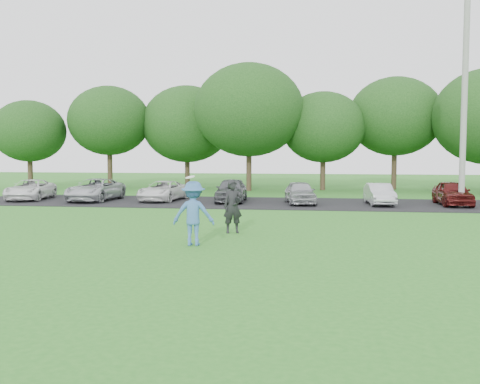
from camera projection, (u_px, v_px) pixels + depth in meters
The scene contains 7 objects.
ground at pixel (222, 248), 14.94m from camera, with size 100.00×100.00×0.00m, color #277220.
parking_lot at pixel (266, 203), 27.77m from camera, with size 32.00×6.50×0.03m, color black.
utility_pole at pixel (464, 103), 25.13m from camera, with size 0.28×0.28×9.96m, color gray.
frisbee_player at pixel (193, 213), 15.25m from camera, with size 1.23×0.80×2.03m.
camera_bystander at pixel (233, 207), 17.58m from camera, with size 0.74×0.61×1.74m.
parked_cars at pixel (233, 191), 27.97m from camera, with size 28.09×4.65×1.25m.
tree_row at pixel (302, 119), 36.81m from camera, with size 42.39×9.85×8.64m.
Camera 1 is at (2.61, -14.55, 2.69)m, focal length 40.00 mm.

